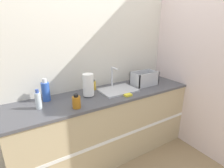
# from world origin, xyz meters

# --- Properties ---
(ground_plane) EXTENTS (12.00, 12.00, 0.00)m
(ground_plane) POSITION_xyz_m (0.00, 0.00, 0.00)
(ground_plane) COLOR #937A56
(wall_back) EXTENTS (4.69, 0.06, 2.60)m
(wall_back) POSITION_xyz_m (0.00, 0.63, 1.30)
(wall_back) COLOR beige
(wall_back) RESTS_ON ground_plane
(wall_right) EXTENTS (0.06, 2.60, 2.60)m
(wall_right) POSITION_xyz_m (1.17, 0.30, 1.30)
(wall_right) COLOR silver
(wall_right) RESTS_ON ground_plane
(counter_cabinet) EXTENTS (2.31, 0.62, 0.90)m
(counter_cabinet) POSITION_xyz_m (0.00, 0.30, 0.45)
(counter_cabinet) COLOR tan
(counter_cabinet) RESTS_ON ground_plane
(sink) EXTENTS (0.46, 0.33, 0.29)m
(sink) POSITION_xyz_m (0.18, 0.30, 0.92)
(sink) COLOR silver
(sink) RESTS_ON counter_cabinet
(paper_towel_roll) EXTENTS (0.13, 0.13, 0.27)m
(paper_towel_roll) POSITION_xyz_m (-0.22, 0.34, 1.04)
(paper_towel_roll) COLOR #4C4C51
(paper_towel_roll) RESTS_ON counter_cabinet
(dish_rack) EXTENTS (0.35, 0.22, 0.19)m
(dish_rack) POSITION_xyz_m (0.63, 0.31, 0.97)
(dish_rack) COLOR #B7BABF
(dish_rack) RESTS_ON counter_cabinet
(bottle_blue) EXTENTS (0.09, 0.09, 0.26)m
(bottle_blue) POSITION_xyz_m (-0.67, 0.46, 1.01)
(bottle_blue) COLOR #2D56B7
(bottle_blue) RESTS_ON counter_cabinet
(bottle_clear) EXTENTS (0.06, 0.06, 0.21)m
(bottle_clear) POSITION_xyz_m (-0.78, 0.29, 0.99)
(bottle_clear) COLOR silver
(bottle_clear) RESTS_ON counter_cabinet
(bottle_amber) EXTENTS (0.09, 0.09, 0.15)m
(bottle_amber) POSITION_xyz_m (-0.45, 0.11, 0.96)
(bottle_amber) COLOR #B26B19
(bottle_amber) RESTS_ON counter_cabinet
(soap_dispenser) EXTENTS (0.06, 0.06, 0.13)m
(soap_dispenser) POSITION_xyz_m (-0.07, 0.50, 0.96)
(soap_dispenser) COLOR gold
(soap_dispenser) RESTS_ON counter_cabinet
(sponge) EXTENTS (0.09, 0.06, 0.02)m
(sponge) POSITION_xyz_m (0.19, 0.09, 0.91)
(sponge) COLOR yellow
(sponge) RESTS_ON counter_cabinet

